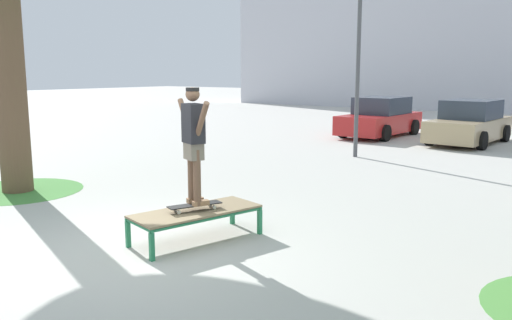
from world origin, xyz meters
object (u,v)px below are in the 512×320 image
skater (194,138)px  car_tan (470,123)px  skateboard (195,205)px  car_red (380,118)px  skate_box (196,213)px  light_post (359,22)px

skater → car_tan: (0.48, 13.50, -0.84)m
skateboard → car_tan: bearing=88.0°
skateboard → skater: size_ratio=0.48×
skater → car_red: size_ratio=0.40×
skate_box → car_red: size_ratio=0.47×
skater → skate_box: bearing=75.9°
car_tan → light_post: (-1.92, -5.00, 3.13)m
car_tan → skate_box: bearing=-92.0°
car_red → skate_box: bearing=-78.2°
skater → light_post: (-1.45, 8.50, 2.29)m
skateboard → car_tan: size_ratio=0.19×
skate_box → car_tan: (0.47, 13.48, 0.28)m
skateboard → car_red: car_red is taller
skateboard → light_post: size_ratio=0.14×
car_red → light_post: size_ratio=0.73×
skateboard → light_post: (-1.45, 8.50, 3.29)m
skate_box → light_post: size_ratio=0.35×
skateboard → skater: (0.00, 0.00, 0.99)m
car_tan → light_post: size_ratio=0.74×
light_post → skater: bearing=-80.3°
skate_box → skater: 1.12m
car_tan → light_post: 6.21m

